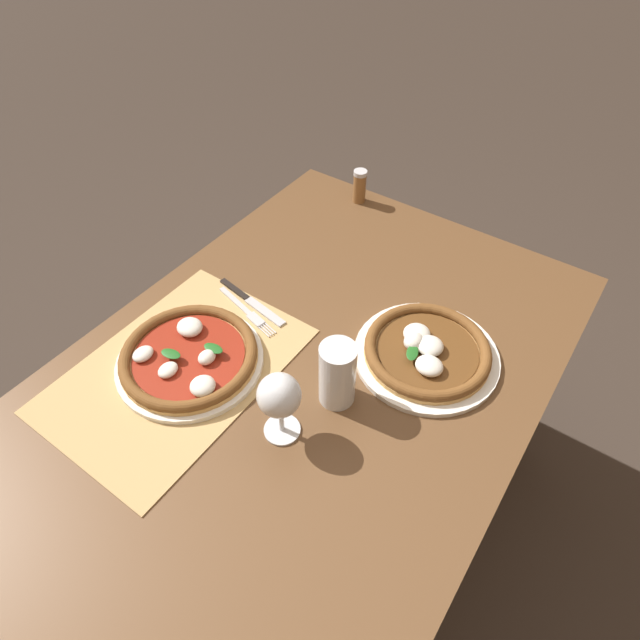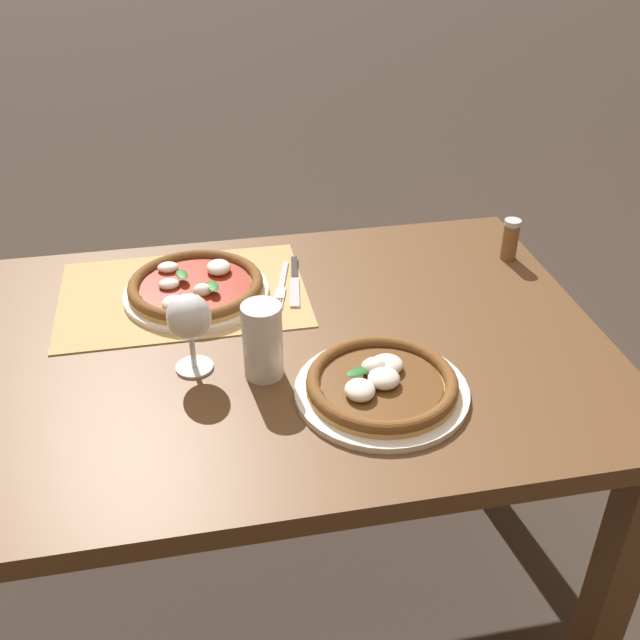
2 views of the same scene
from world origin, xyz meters
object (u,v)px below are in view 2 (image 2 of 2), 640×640
at_px(pizza_far, 381,385).
at_px(pepper_shaker, 510,239).
at_px(wine_glass, 189,320).
at_px(fork, 282,285).
at_px(pint_glass, 263,342).
at_px(knife, 295,281).
at_px(pizza_near, 196,287).

bearing_deg(pizza_far, pepper_shaker, -134.21).
relative_size(wine_glass, fork, 0.78).
height_order(pint_glass, pepper_shaker, pint_glass).
bearing_deg(wine_glass, pint_glass, 161.64).
height_order(wine_glass, pint_glass, wine_glass).
relative_size(fork, pepper_shaker, 2.04).
distance_m(pint_glass, pepper_shaker, 0.70).
bearing_deg(knife, wine_glass, 49.42).
xyz_separation_m(pizza_near, pizza_far, (-0.30, 0.40, -0.00)).
bearing_deg(pizza_near, pint_glass, 109.57).
distance_m(pizza_far, wine_glass, 0.36).
height_order(pizza_far, pint_glass, pint_glass).
bearing_deg(pepper_shaker, fork, 3.27).
bearing_deg(pizza_near, knife, -176.46).
xyz_separation_m(pizza_far, pint_glass, (0.19, -0.10, 0.05)).
relative_size(wine_glass, pepper_shaker, 1.60).
xyz_separation_m(pizza_near, pepper_shaker, (-0.72, -0.03, 0.03)).
bearing_deg(pint_glass, pizza_far, 153.09).
distance_m(fork, pepper_shaker, 0.54).
bearing_deg(pint_glass, wine_glass, -18.36).
distance_m(pizza_near, pint_glass, 0.32).
relative_size(pizza_near, fork, 1.55).
bearing_deg(pint_glass, fork, -104.47).
distance_m(pizza_far, fork, 0.42).
xyz_separation_m(pizza_near, wine_glass, (0.02, 0.26, 0.08)).
bearing_deg(wine_glass, knife, -130.58).
height_order(wine_glass, fork, wine_glass).
xyz_separation_m(pizza_near, fork, (-0.18, -0.00, -0.02)).
relative_size(wine_glass, pint_glass, 1.07).
xyz_separation_m(wine_glass, pint_glass, (-0.12, 0.04, -0.04)).
height_order(pizza_near, pint_glass, pint_glass).
distance_m(pizza_far, pepper_shaker, 0.60).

